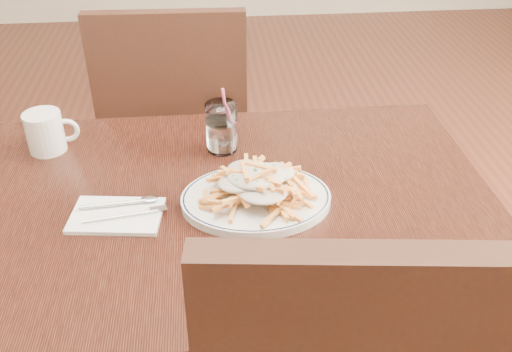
{
  "coord_description": "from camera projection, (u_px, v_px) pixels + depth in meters",
  "views": [
    {
      "loc": [
        -0.02,
        -1.0,
        1.48
      ],
      "look_at": [
        0.08,
        -0.02,
        0.82
      ],
      "focal_mm": 40.0,
      "sensor_mm": 36.0,
      "label": 1
    }
  ],
  "objects": [
    {
      "name": "loaded_fries",
      "position": [
        256.0,
        181.0,
        1.19
      ],
      "size": [
        0.26,
        0.21,
        0.07
      ],
      "color": "#F2A24A",
      "rests_on": "fries_plate"
    },
    {
      "name": "coffee_mug",
      "position": [
        46.0,
        132.0,
        1.38
      ],
      "size": [
        0.13,
        0.09,
        0.1
      ],
      "color": "white",
      "rests_on": "table"
    },
    {
      "name": "cutlery",
      "position": [
        116.0,
        211.0,
        1.18
      ],
      "size": [
        0.19,
        0.09,
        0.01
      ],
      "color": "silver",
      "rests_on": "napkin"
    },
    {
      "name": "water_glass",
      "position": [
        222.0,
        130.0,
        1.38
      ],
      "size": [
        0.08,
        0.08,
        0.17
      ],
      "color": "white",
      "rests_on": "table"
    },
    {
      "name": "napkin",
      "position": [
        117.0,
        215.0,
        1.18
      ],
      "size": [
        0.2,
        0.14,
        0.01
      ],
      "primitive_type": "cube",
      "rotation": [
        0.0,
        0.0,
        -0.13
      ],
      "color": "white",
      "rests_on": "table"
    },
    {
      "name": "chair_far",
      "position": [
        177.0,
        128.0,
        1.89
      ],
      "size": [
        0.47,
        0.47,
        0.98
      ],
      "color": "black",
      "rests_on": "ground"
    },
    {
      "name": "table",
      "position": [
        221.0,
        228.0,
        1.27
      ],
      "size": [
        1.2,
        0.8,
        0.75
      ],
      "color": "black",
      "rests_on": "ground"
    },
    {
      "name": "fries_plate",
      "position": [
        256.0,
        199.0,
        1.21
      ],
      "size": [
        0.36,
        0.32,
        0.02
      ],
      "color": "white",
      "rests_on": "table"
    }
  ]
}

